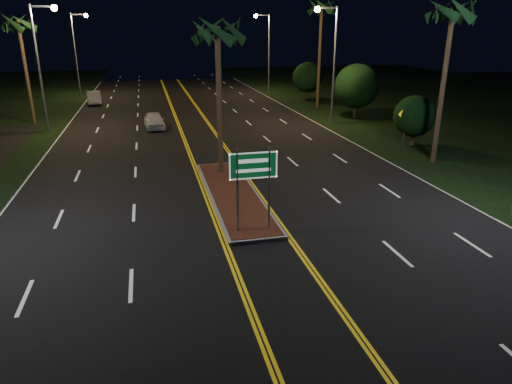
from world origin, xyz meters
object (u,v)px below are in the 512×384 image
object	(u,v)px
median_island	(233,194)
car_near	(154,119)
warning_sign	(406,120)
highway_sign	(253,173)
streetlight_left_mid	(43,54)
palm_left_far	(18,24)
palm_right_far	(322,8)
streetlight_left_far	(78,45)
shrub_mid	(357,86)
palm_median	(217,31)
palm_right_near	(453,12)
streetlight_right_far	(266,44)
shrub_far	(307,77)
shrub_near	(414,116)
streetlight_right_mid	(330,52)
car_far	(94,97)

from	to	relation	value
median_island	car_near	distance (m)	16.94
median_island	warning_sign	world-z (taller)	warning_sign
highway_sign	streetlight_left_mid	size ratio (longest dim) A/B	0.36
palm_left_far	palm_right_far	world-z (taller)	palm_right_far
streetlight_left_far	shrub_mid	bearing A→B (deg)	-39.10
highway_sign	palm_left_far	size ratio (longest dim) A/B	0.36
highway_sign	palm_median	bearing A→B (deg)	90.00
highway_sign	palm_right_near	xyz separation A→B (m)	(12.50, 7.20, 5.81)
streetlight_left_far	car_near	xyz separation A→B (m)	(7.46, -20.37, -4.94)
streetlight_left_far	shrub_mid	world-z (taller)	streetlight_left_far
warning_sign	car_near	bearing A→B (deg)	146.42
streetlight_right_far	shrub_far	size ratio (longest dim) A/B	2.27
car_near	warning_sign	distance (m)	18.75
streetlight_left_far	shrub_near	bearing A→B (deg)	-51.21
streetlight_right_mid	shrub_near	size ratio (longest dim) A/B	2.73
median_island	car_near	bearing A→B (deg)	100.72
shrub_near	car_far	world-z (taller)	shrub_near
car_far	shrub_far	bearing A→B (deg)	-11.55
streetlight_right_mid	palm_right_far	world-z (taller)	palm_right_far
palm_right_far	shrub_far	size ratio (longest dim) A/B	2.60
streetlight_left_far	car_near	bearing A→B (deg)	-69.87
palm_right_far	palm_right_near	bearing A→B (deg)	-90.86
palm_right_far	streetlight_left_far	bearing A→B (deg)	149.12
streetlight_right_far	shrub_mid	world-z (taller)	streetlight_right_far
palm_median	warning_sign	size ratio (longest dim) A/B	2.98
palm_median	shrub_mid	size ratio (longest dim) A/B	1.80
car_far	palm_median	bearing A→B (deg)	-79.03
shrub_far	median_island	bearing A→B (deg)	-115.45
highway_sign	palm_median	distance (m)	9.11
streetlight_right_far	car_far	size ratio (longest dim) A/B	2.03
highway_sign	warning_sign	distance (m)	16.64
streetlight_left_far	streetlight_right_mid	bearing A→B (deg)	-46.03
streetlight_left_mid	median_island	bearing A→B (deg)	-58.02
streetlight_right_mid	shrub_far	world-z (taller)	streetlight_right_mid
palm_right_near	car_far	world-z (taller)	palm_right_near
streetlight_left_mid	streetlight_left_far	xyz separation A→B (m)	(0.00, 20.00, 0.00)
highway_sign	streetlight_left_far	size ratio (longest dim) A/B	0.36
streetlight_left_mid	car_near	distance (m)	8.96
palm_median	streetlight_right_far	bearing A→B (deg)	71.38
palm_left_far	car_near	bearing A→B (deg)	-24.34
palm_right_near	streetlight_left_mid	bearing A→B (deg)	148.80
palm_right_far	median_island	bearing A→B (deg)	-119.10
streetlight_right_mid	shrub_far	bearing A→B (deg)	77.18
streetlight_left_far	car_far	bearing A→B (deg)	-74.82
warning_sign	palm_left_far	bearing A→B (deg)	149.35
highway_sign	shrub_near	size ratio (longest dim) A/B	0.97
median_island	shrub_mid	world-z (taller)	shrub_mid
shrub_near	palm_left_far	bearing A→B (deg)	151.97
streetlight_right_far	palm_median	world-z (taller)	streetlight_right_far
palm_median	shrub_far	bearing A→B (deg)	61.58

